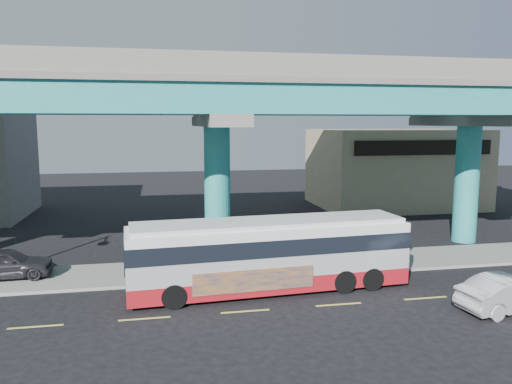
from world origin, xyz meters
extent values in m
plane|color=black|center=(0.00, 0.00, 0.00)|extent=(120.00, 120.00, 0.00)
cube|color=gray|center=(0.00, 5.50, 0.07)|extent=(70.00, 4.00, 0.15)
cube|color=#D8C64C|center=(-8.00, -0.30, 0.01)|extent=(2.00, 0.12, 0.01)
cube|color=#D8C64C|center=(-4.00, -0.30, 0.01)|extent=(2.00, 0.12, 0.01)
cube|color=#D8C64C|center=(0.00, -0.30, 0.01)|extent=(2.00, 0.12, 0.01)
cube|color=#D8C64C|center=(4.00, -0.30, 0.01)|extent=(2.00, 0.12, 0.01)
cube|color=#D8C64C|center=(8.00, -0.30, 0.01)|extent=(2.00, 0.12, 0.01)
cube|color=#D8C64C|center=(12.00, -0.30, 0.01)|extent=(2.00, 0.12, 0.01)
cylinder|color=teal|center=(0.00, 9.00, 3.70)|extent=(1.50, 1.50, 7.40)
cube|color=gray|center=(0.00, 9.00, 7.70)|extent=(2.00, 12.00, 0.60)
cube|color=gray|center=(0.00, 12.50, 8.60)|extent=(1.80, 5.00, 1.20)
cylinder|color=teal|center=(16.00, 9.00, 3.70)|extent=(1.50, 1.50, 7.40)
cube|color=gray|center=(16.00, 9.00, 7.70)|extent=(2.00, 12.00, 0.60)
cube|color=gray|center=(16.00, 12.50, 8.60)|extent=(1.80, 5.00, 1.20)
cube|color=teal|center=(0.00, 5.50, 8.70)|extent=(52.00, 5.00, 1.40)
cube|color=gray|center=(0.00, 5.50, 9.55)|extent=(52.00, 5.40, 0.30)
cube|color=gray|center=(0.00, 3.00, 10.10)|extent=(52.00, 0.25, 0.80)
cube|color=gray|center=(0.00, 8.00, 10.10)|extent=(52.00, 0.25, 0.80)
cube|color=teal|center=(0.00, 12.50, 9.90)|extent=(52.00, 5.00, 1.40)
cube|color=gray|center=(0.00, 12.50, 10.75)|extent=(52.00, 5.40, 0.30)
cube|color=gray|center=(0.00, 10.00, 11.30)|extent=(52.00, 0.25, 0.80)
cube|color=gray|center=(0.00, 15.00, 11.30)|extent=(52.00, 0.25, 0.80)
cube|color=tan|center=(18.00, 23.00, 3.50)|extent=(14.00, 10.00, 7.00)
cube|color=black|center=(18.00, 17.90, 5.60)|extent=(12.00, 0.25, 1.20)
cube|color=maroon|center=(1.52, 2.05, 0.58)|extent=(12.82, 3.52, 0.74)
cube|color=silver|center=(1.52, 2.05, 1.74)|extent=(12.82, 3.52, 1.58)
cube|color=black|center=(1.52, 2.05, 2.27)|extent=(12.88, 3.58, 0.74)
cube|color=silver|center=(1.52, 2.05, 2.85)|extent=(12.82, 3.52, 0.42)
cube|color=silver|center=(1.52, 2.05, 3.17)|extent=(12.40, 3.25, 0.21)
cube|color=black|center=(7.86, 2.47, 2.11)|extent=(0.22, 2.44, 1.27)
cube|color=black|center=(-4.81, 1.63, 2.11)|extent=(0.22, 2.44, 1.27)
cube|color=navy|center=(0.56, 0.62, 0.97)|extent=(5.27, 0.40, 0.95)
cylinder|color=black|center=(-2.82, 0.55, 0.53)|extent=(1.07, 0.39, 1.06)
cylinder|color=black|center=(-2.98, 2.97, 0.53)|extent=(1.07, 0.39, 1.06)
cylinder|color=black|center=(4.76, 1.05, 0.53)|extent=(1.07, 0.39, 1.06)
cylinder|color=black|center=(4.60, 3.47, 0.53)|extent=(1.07, 0.39, 1.06)
cylinder|color=black|center=(6.13, 1.14, 0.53)|extent=(1.07, 0.39, 1.06)
cylinder|color=black|center=(5.97, 3.57, 0.53)|extent=(1.07, 0.39, 1.06)
imported|color=#B1B1B6|center=(10.63, -2.33, 0.75)|extent=(2.74, 4.94, 1.50)
imported|color=#28282C|center=(-10.67, 5.76, 0.89)|extent=(2.13, 4.48, 1.47)
cylinder|color=gray|center=(9.45, 4.20, 1.16)|extent=(0.06, 0.06, 2.01)
cylinder|color=#B20A0A|center=(9.45, 4.17, 2.12)|extent=(0.59, 0.42, 0.69)
camera|label=1|loc=(-3.31, -19.41, 7.59)|focal=35.00mm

